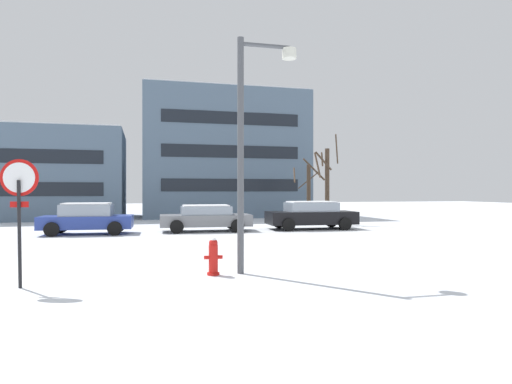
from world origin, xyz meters
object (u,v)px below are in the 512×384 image
Objects in this scene: stop_sign at (19,198)px; fire_hydrant at (213,256)px; parked_car_gray at (206,218)px; parked_car_black at (311,215)px; parked_car_blue at (87,218)px; street_lamp at (251,131)px.

stop_sign reaches higher than fire_hydrant.
parked_car_black is (5.52, -0.12, 0.07)m from parked_car_gray.
parked_car_blue reaches higher than parked_car_gray.
street_lamp is at bearing 1.60° from fire_hydrant.
street_lamp is (5.01, 0.50, 1.61)m from stop_sign.
parked_car_blue is at bearing 90.24° from stop_sign.
stop_sign is 13.13m from parked_car_gray.
parked_car_blue is at bearing 114.22° from street_lamp.
parked_car_black is (11.04, 0.02, 0.01)m from parked_car_blue.
stop_sign is at bearing -173.37° from fire_hydrant.
street_lamp is 1.23× the size of parked_car_black.
parked_car_gray is at bearing 83.09° from fire_hydrant.
parked_car_blue is 0.88× the size of parked_car_black.
parked_car_black is at bearing -1.24° from parked_car_gray.
parked_car_gray is (0.46, 11.38, -2.79)m from street_lamp.
street_lamp reaches higher than stop_sign.
parked_car_black reaches higher than fire_hydrant.
street_lamp is 13.04m from parked_car_black.
stop_sign is 2.96× the size of fire_hydrant.
fire_hydrant is 12.01m from parked_car_blue.
fire_hydrant is at bearing 6.63° from stop_sign.
parked_car_black is at bearing 46.95° from stop_sign.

